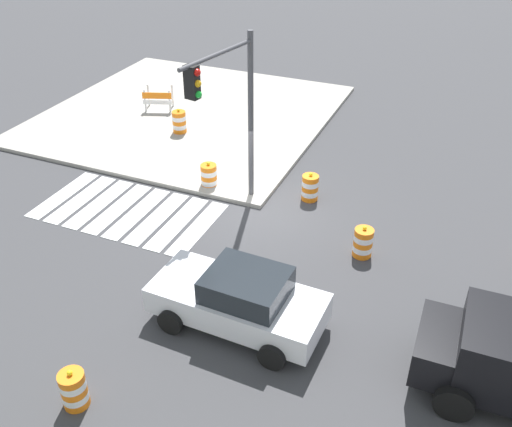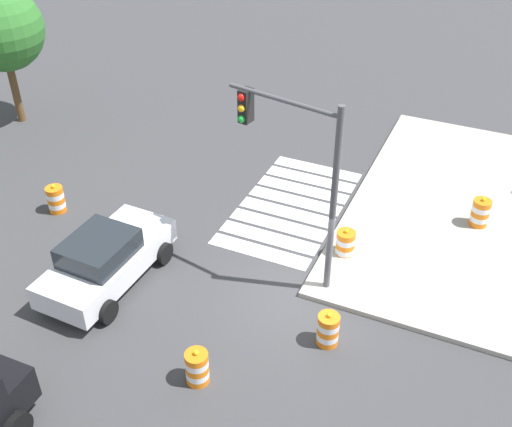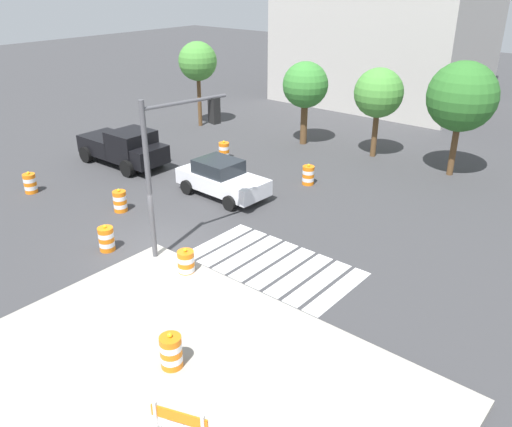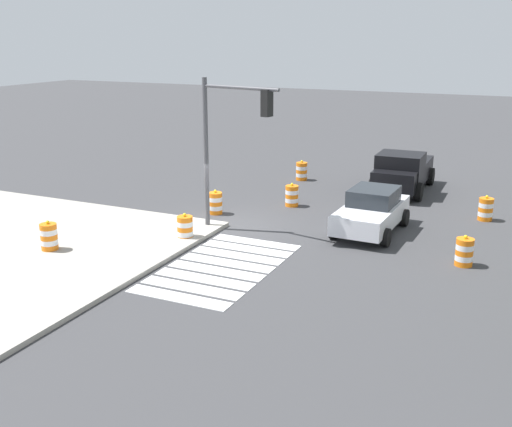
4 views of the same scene
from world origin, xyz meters
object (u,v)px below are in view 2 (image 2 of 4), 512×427
object	(u,v)px
traffic_barrel_median_near	(197,367)
traffic_barrel_far_curb	(328,330)
traffic_barrel_on_sidewalk	(480,213)
traffic_light_pole	(297,157)
sports_car	(106,259)
traffic_barrel_near_corner	(345,245)
street_tree_streetside_mid	(0,29)
traffic_barrel_lane_center	(56,199)

from	to	relation	value
traffic_barrel_median_near	traffic_barrel_far_curb	world-z (taller)	same
traffic_barrel_on_sidewalk	traffic_light_pole	distance (m)	7.21
sports_car	traffic_barrel_far_curb	xyz separation A→B (m)	(0.32, -6.43, -0.36)
traffic_barrel_near_corner	traffic_barrel_median_near	size ratio (longest dim) A/B	1.00
traffic_barrel_far_curb	traffic_light_pole	size ratio (longest dim) A/B	0.19
traffic_light_pole	street_tree_streetside_mid	bearing A→B (deg)	71.99
traffic_barrel_near_corner	traffic_barrel_far_curb	bearing A→B (deg)	-169.42
traffic_barrel_lane_center	street_tree_streetside_mid	world-z (taller)	street_tree_streetside_mid
traffic_barrel_near_corner	traffic_barrel_on_sidewalk	distance (m)	4.62
sports_car	street_tree_streetside_mid	world-z (taller)	street_tree_streetside_mid
sports_car	traffic_light_pole	bearing A→B (deg)	-62.70
traffic_barrel_lane_center	street_tree_streetside_mid	bearing A→B (deg)	50.19
traffic_barrel_far_curb	street_tree_streetside_mid	distance (m)	17.30
sports_car	traffic_barrel_on_sidewalk	xyz separation A→B (m)	(6.91, -9.19, -0.21)
traffic_barrel_median_near	street_tree_streetside_mid	size ratio (longest dim) A/B	0.18
traffic_barrel_far_curb	traffic_barrel_lane_center	xyz separation A→B (m)	(1.90, 10.02, 0.00)
traffic_barrel_near_corner	traffic_light_pole	distance (m)	3.90
traffic_barrel_lane_center	traffic_light_pole	bearing A→B (deg)	-88.78
traffic_barrel_far_curb	street_tree_streetside_mid	size ratio (longest dim) A/B	0.18
traffic_light_pole	street_tree_streetside_mid	xyz separation A→B (m)	(4.50, 13.84, -0.04)
traffic_barrel_lane_center	traffic_light_pole	distance (m)	8.93
sports_car	traffic_barrel_far_curb	distance (m)	6.44
street_tree_streetside_mid	traffic_barrel_median_near	bearing A→B (deg)	-124.24
traffic_barrel_near_corner	traffic_barrel_far_curb	xyz separation A→B (m)	(-3.49, -0.65, 0.00)
traffic_barrel_near_corner	traffic_barrel_lane_center	bearing A→B (deg)	99.61
traffic_barrel_lane_center	traffic_barrel_on_sidewalk	xyz separation A→B (m)	(4.69, -12.79, 0.15)
traffic_barrel_far_curb	sports_car	bearing A→B (deg)	92.82
traffic_barrel_near_corner	sports_car	bearing A→B (deg)	123.37
sports_car	street_tree_streetside_mid	bearing A→B (deg)	53.17
sports_car	traffic_light_pole	xyz separation A→B (m)	(2.39, -4.64, 3.10)
traffic_barrel_far_curb	traffic_light_pole	distance (m)	4.41
traffic_barrel_far_curb	street_tree_streetside_mid	world-z (taller)	street_tree_streetside_mid
traffic_barrel_far_curb	street_tree_streetside_mid	xyz separation A→B (m)	(6.58, 15.63, 3.42)
traffic_barrel_lane_center	traffic_barrel_on_sidewalk	bearing A→B (deg)	-69.86
sports_car	traffic_barrel_lane_center	distance (m)	4.24
sports_car	traffic_barrel_median_near	world-z (taller)	sports_car
traffic_barrel_median_near	traffic_light_pole	size ratio (longest dim) A/B	0.19
traffic_light_pole	traffic_barrel_lane_center	bearing A→B (deg)	91.22
sports_car	street_tree_streetside_mid	xyz separation A→B (m)	(6.89, 9.21, 3.06)
traffic_light_pole	traffic_barrel_far_curb	bearing A→B (deg)	-139.27
traffic_light_pole	traffic_barrel_near_corner	bearing A→B (deg)	-38.89
traffic_barrel_near_corner	traffic_barrel_on_sidewalk	size ratio (longest dim) A/B	1.00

